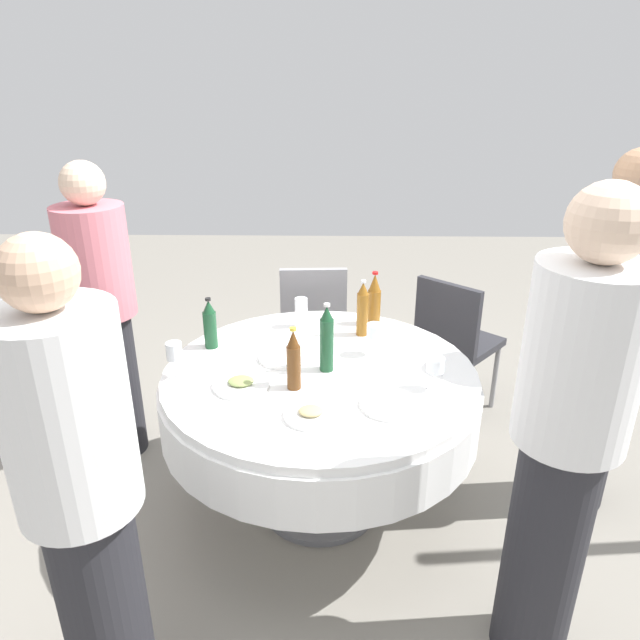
{
  "coord_description": "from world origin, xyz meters",
  "views": [
    {
      "loc": [
        0.04,
        -2.25,
        1.95
      ],
      "look_at": [
        0.0,
        0.0,
        0.98
      ],
      "focal_mm": 32.72,
      "sensor_mm": 36.0,
      "label": 1
    }
  ],
  "objects_px": {
    "wine_glass_rear": "(301,307)",
    "plate_outer": "(311,414)",
    "bottle_dark_green_rear": "(327,339)",
    "chair_east": "(313,317)",
    "person_rear": "(103,312)",
    "wine_glass_south": "(375,332)",
    "plate_left": "(390,405)",
    "person_west": "(82,496)",
    "bottle_dark_green_north": "(210,325)",
    "bottle_amber_front": "(363,310)",
    "plate_inner": "(241,384)",
    "wine_glass_right": "(174,352)",
    "bottle_brown_right": "(294,361)",
    "wine_glass_east": "(435,366)",
    "person_north": "(565,441)",
    "plate_far": "(283,358)",
    "chair_south": "(454,336)",
    "person_front": "(607,335)",
    "dining_table": "(320,400)",
    "bottle_amber_west": "(374,300)"
  },
  "relations": [
    {
      "from": "wine_glass_rear",
      "to": "plate_outer",
      "type": "xyz_separation_m",
      "value": [
        0.08,
        -0.85,
        -0.09
      ]
    },
    {
      "from": "bottle_dark_green_rear",
      "to": "chair_east",
      "type": "bearing_deg",
      "value": 94.78
    },
    {
      "from": "person_rear",
      "to": "wine_glass_south",
      "type": "bearing_deg",
      "value": -79.81
    },
    {
      "from": "plate_left",
      "to": "person_west",
      "type": "xyz_separation_m",
      "value": [
        -0.94,
        -0.65,
        0.09
      ]
    },
    {
      "from": "wine_glass_south",
      "to": "person_rear",
      "type": "xyz_separation_m",
      "value": [
        -1.35,
        0.28,
        -0.03
      ]
    },
    {
      "from": "bottle_dark_green_north",
      "to": "bottle_amber_front",
      "type": "xyz_separation_m",
      "value": [
        0.72,
        0.15,
        0.02
      ]
    },
    {
      "from": "plate_inner",
      "to": "chair_east",
      "type": "xyz_separation_m",
      "value": [
        0.26,
        1.26,
        -0.23
      ]
    },
    {
      "from": "wine_glass_right",
      "to": "plate_inner",
      "type": "relative_size",
      "value": 0.68
    },
    {
      "from": "plate_left",
      "to": "chair_east",
      "type": "relative_size",
      "value": 0.27
    },
    {
      "from": "bottle_brown_right",
      "to": "plate_inner",
      "type": "height_order",
      "value": "bottle_brown_right"
    },
    {
      "from": "wine_glass_right",
      "to": "person_rear",
      "type": "height_order",
      "value": "person_rear"
    },
    {
      "from": "wine_glass_east",
      "to": "plate_outer",
      "type": "height_order",
      "value": "wine_glass_east"
    },
    {
      "from": "person_north",
      "to": "plate_far",
      "type": "bearing_deg",
      "value": -88.09
    },
    {
      "from": "person_west",
      "to": "plate_inner",
      "type": "bearing_deg",
      "value": -77.79
    },
    {
      "from": "bottle_brown_right",
      "to": "chair_south",
      "type": "distance_m",
      "value": 1.37
    },
    {
      "from": "bottle_brown_right",
      "to": "person_rear",
      "type": "xyz_separation_m",
      "value": [
        -1.0,
        0.6,
        -0.04
      ]
    },
    {
      "from": "plate_inner",
      "to": "person_front",
      "type": "bearing_deg",
      "value": 8.35
    },
    {
      "from": "wine_glass_east",
      "to": "wine_glass_rear",
      "type": "bearing_deg",
      "value": 132.52
    },
    {
      "from": "wine_glass_south",
      "to": "plate_outer",
      "type": "height_order",
      "value": "wine_glass_south"
    },
    {
      "from": "bottle_amber_front",
      "to": "plate_outer",
      "type": "relative_size",
      "value": 1.37
    },
    {
      "from": "chair_east",
      "to": "plate_inner",
      "type": "bearing_deg",
      "value": -104.93
    },
    {
      "from": "wine_glass_rear",
      "to": "chair_east",
      "type": "height_order",
      "value": "wine_glass_rear"
    },
    {
      "from": "bottle_amber_front",
      "to": "bottle_dark_green_rear",
      "type": "height_order",
      "value": "bottle_dark_green_rear"
    },
    {
      "from": "person_front",
      "to": "person_rear",
      "type": "xyz_separation_m",
      "value": [
        -2.36,
        0.36,
        -0.06
      ]
    },
    {
      "from": "dining_table",
      "to": "plate_far",
      "type": "distance_m",
      "value": 0.25
    },
    {
      "from": "wine_glass_south",
      "to": "wine_glass_east",
      "type": "height_order",
      "value": "wine_glass_south"
    },
    {
      "from": "wine_glass_south",
      "to": "person_west",
      "type": "bearing_deg",
      "value": -129.11
    },
    {
      "from": "bottle_amber_west",
      "to": "wine_glass_right",
      "type": "xyz_separation_m",
      "value": [
        -0.88,
        -0.6,
        -0.01
      ]
    },
    {
      "from": "bottle_amber_front",
      "to": "bottle_brown_right",
      "type": "distance_m",
      "value": 0.62
    },
    {
      "from": "bottle_amber_west",
      "to": "plate_outer",
      "type": "height_order",
      "value": "bottle_amber_west"
    },
    {
      "from": "bottle_dark_green_rear",
      "to": "chair_south",
      "type": "height_order",
      "value": "bottle_dark_green_rear"
    },
    {
      "from": "wine_glass_east",
      "to": "person_front",
      "type": "bearing_deg",
      "value": 16.73
    },
    {
      "from": "wine_glass_south",
      "to": "person_north",
      "type": "relative_size",
      "value": 0.09
    },
    {
      "from": "plate_outer",
      "to": "person_rear",
      "type": "height_order",
      "value": "person_rear"
    },
    {
      "from": "bottle_brown_right",
      "to": "chair_east",
      "type": "distance_m",
      "value": 1.32
    },
    {
      "from": "wine_glass_south",
      "to": "person_rear",
      "type": "distance_m",
      "value": 1.38
    },
    {
      "from": "bottle_amber_front",
      "to": "person_west",
      "type": "bearing_deg",
      "value": -122.86
    },
    {
      "from": "wine_glass_rear",
      "to": "bottle_dark_green_north",
      "type": "bearing_deg",
      "value": -148.9
    },
    {
      "from": "bottle_dark_green_north",
      "to": "chair_south",
      "type": "distance_m",
      "value": 1.47
    },
    {
      "from": "dining_table",
      "to": "bottle_dark_green_rear",
      "type": "bearing_deg",
      "value": 16.21
    },
    {
      "from": "wine_glass_south",
      "to": "wine_glass_east",
      "type": "xyz_separation_m",
      "value": [
        0.23,
        -0.31,
        -0.01
      ]
    },
    {
      "from": "bottle_dark_green_rear",
      "to": "chair_south",
      "type": "xyz_separation_m",
      "value": [
        0.74,
        0.84,
        -0.37
      ]
    },
    {
      "from": "wine_glass_east",
      "to": "chair_east",
      "type": "xyz_separation_m",
      "value": [
        -0.54,
        1.27,
        -0.33
      ]
    },
    {
      "from": "plate_far",
      "to": "wine_glass_east",
      "type": "bearing_deg",
      "value": -21.6
    },
    {
      "from": "chair_south",
      "to": "person_rear",
      "type": "bearing_deg",
      "value": -125.78
    },
    {
      "from": "bottle_amber_front",
      "to": "person_front",
      "type": "distance_m",
      "value": 1.09
    },
    {
      "from": "plate_left",
      "to": "person_north",
      "type": "distance_m",
      "value": 0.68
    },
    {
      "from": "bottle_dark_green_rear",
      "to": "plate_outer",
      "type": "height_order",
      "value": "bottle_dark_green_rear"
    },
    {
      "from": "bottle_amber_front",
      "to": "wine_glass_right",
      "type": "bearing_deg",
      "value": -150.81
    },
    {
      "from": "person_front",
      "to": "wine_glass_right",
      "type": "bearing_deg",
      "value": -89.07
    }
  ]
}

